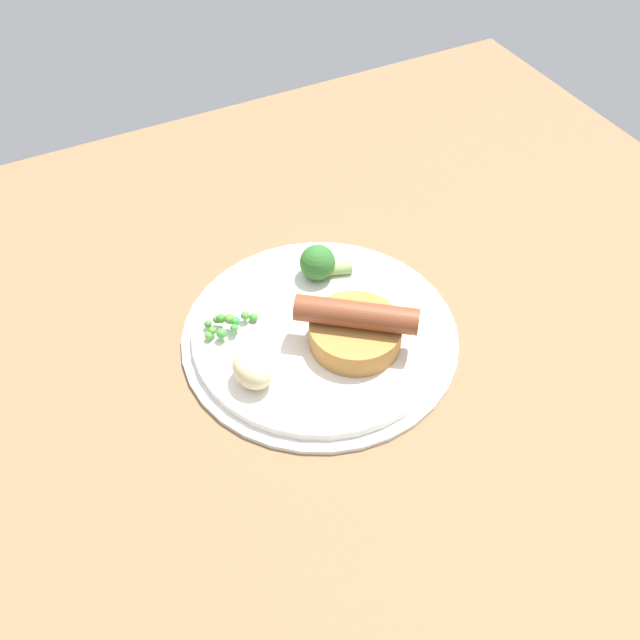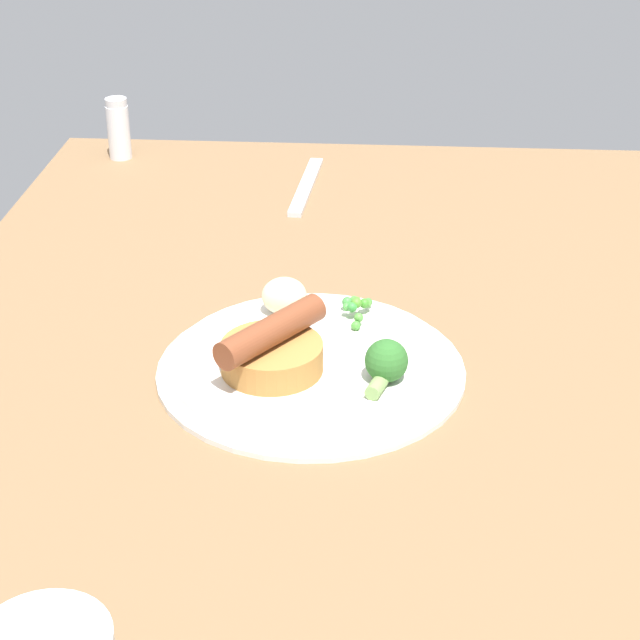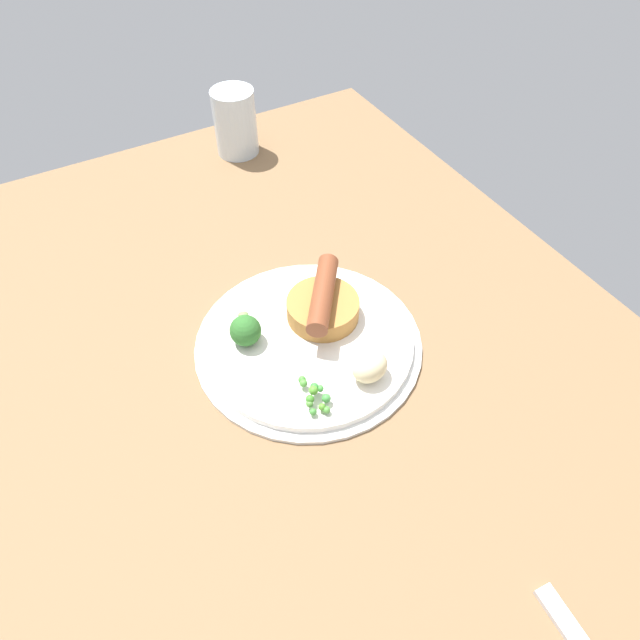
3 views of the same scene
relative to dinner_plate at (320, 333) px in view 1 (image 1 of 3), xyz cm
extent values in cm
cube|color=brown|center=(-3.70, 2.68, -2.07)|extent=(110.00, 80.00, 3.00)
cylinder|color=silver|center=(0.00, 0.00, -0.32)|extent=(26.38, 26.38, 0.50)
cylinder|color=silver|center=(0.00, 0.00, 0.13)|extent=(24.27, 24.27, 1.40)
cylinder|color=#AD7538|center=(2.07, -3.10, 2.08)|extent=(8.55, 8.55, 2.48)
cylinder|color=#472614|center=(2.07, -3.10, 3.17)|extent=(6.84, 6.84, 0.30)
cylinder|color=brown|center=(2.07, -3.10, 4.54)|extent=(10.38, 8.59, 2.44)
sphere|color=#3C8428|center=(-8.23, 4.28, 1.95)|extent=(0.92, 0.92, 0.92)
sphere|color=#4A8E38|center=(-9.91, 3.26, 1.39)|extent=(0.79, 0.79, 0.79)
sphere|color=#368C38|center=(-7.20, 3.19, 2.07)|extent=(0.92, 0.92, 0.92)
sphere|color=green|center=(-7.55, 2.74, 1.89)|extent=(0.76, 0.76, 0.76)
sphere|color=#3F8C3D|center=(-8.83, 2.50, 1.72)|extent=(0.98, 0.98, 0.98)
sphere|color=#3E8635|center=(-9.46, 4.60, 1.46)|extent=(0.76, 0.76, 0.76)
sphere|color=#4D8A37|center=(-8.59, 4.54, 1.73)|extent=(0.77, 0.77, 0.77)
sphere|color=#4E8F2B|center=(-9.44, 3.53, 1.56)|extent=(0.78, 0.78, 0.78)
sphere|color=#4A8C36|center=(-5.98, 3.83, 1.67)|extent=(0.87, 0.87, 0.87)
sphere|color=#4D942D|center=(-7.64, 3.56, 2.29)|extent=(1.00, 1.00, 1.00)
sphere|color=#428E33|center=(-5.23, 3.61, 1.26)|extent=(0.86, 0.86, 0.86)
sphere|color=#2D6628|center=(2.97, 6.40, 2.63)|extent=(3.59, 3.59, 3.59)
cylinder|color=#7A9E56|center=(5.14, 5.69, 1.46)|extent=(2.68, 1.95, 1.26)
ellipsoid|color=beige|center=(-8.10, -3.06, 2.56)|extent=(3.95, 4.59, 3.45)
camera|label=1|loc=(-20.37, -40.20, 50.94)|focal=40.00mm
camera|label=2|loc=(77.94, 6.03, 47.25)|focal=60.00mm
camera|label=3|loc=(-37.31, 19.48, 51.25)|focal=32.00mm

